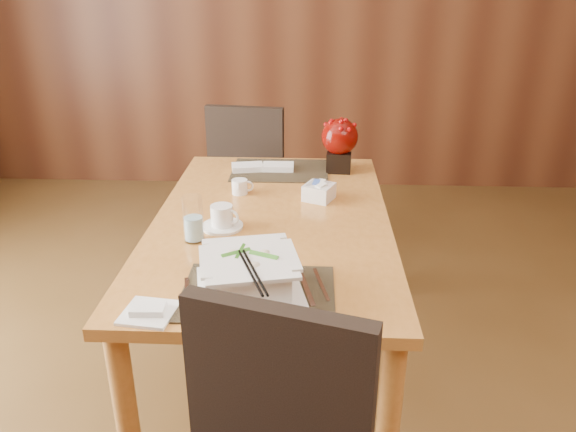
{
  "coord_description": "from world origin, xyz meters",
  "views": [
    {
      "loc": [
        0.15,
        -1.36,
        1.63
      ],
      "look_at": [
        0.07,
        0.35,
        0.87
      ],
      "focal_mm": 35.0,
      "sensor_mm": 36.0,
      "label": 1
    }
  ],
  "objects_px": {
    "water_glass": "(193,219)",
    "sugar_caddy": "(319,192)",
    "far_chair": "(251,174)",
    "berry_decor": "(340,142)",
    "creamer_jug": "(240,187)",
    "dining_table": "(272,241)",
    "coffee_cup": "(222,218)",
    "soup_setting": "(249,275)",
    "bread_plate": "(149,313)"
  },
  "relations": [
    {
      "from": "berry_decor",
      "to": "bread_plate",
      "type": "distance_m",
      "value": 1.37
    },
    {
      "from": "bread_plate",
      "to": "far_chair",
      "type": "bearing_deg",
      "value": 87.06
    },
    {
      "from": "coffee_cup",
      "to": "dining_table",
      "type": "bearing_deg",
      "value": 28.16
    },
    {
      "from": "creamer_jug",
      "to": "soup_setting",
      "type": "bearing_deg",
      "value": -81.94
    },
    {
      "from": "far_chair",
      "to": "coffee_cup",
      "type": "bearing_deg",
      "value": 98.85
    },
    {
      "from": "soup_setting",
      "to": "sugar_caddy",
      "type": "xyz_separation_m",
      "value": [
        0.21,
        0.75,
        -0.03
      ]
    },
    {
      "from": "water_glass",
      "to": "sugar_caddy",
      "type": "distance_m",
      "value": 0.6
    },
    {
      "from": "far_chair",
      "to": "berry_decor",
      "type": "bearing_deg",
      "value": 139.63
    },
    {
      "from": "soup_setting",
      "to": "sugar_caddy",
      "type": "bearing_deg",
      "value": 62.1
    },
    {
      "from": "berry_decor",
      "to": "bread_plate",
      "type": "xyz_separation_m",
      "value": [
        -0.57,
        -1.24,
        -0.14
      ]
    },
    {
      "from": "creamer_jug",
      "to": "dining_table",
      "type": "bearing_deg",
      "value": -59.58
    },
    {
      "from": "water_glass",
      "to": "creamer_jug",
      "type": "bearing_deg",
      "value": 77.27
    },
    {
      "from": "soup_setting",
      "to": "sugar_caddy",
      "type": "relative_size",
      "value": 3.26
    },
    {
      "from": "far_chair",
      "to": "creamer_jug",
      "type": "bearing_deg",
      "value": 100.82
    },
    {
      "from": "dining_table",
      "to": "creamer_jug",
      "type": "bearing_deg",
      "value": 121.58
    },
    {
      "from": "soup_setting",
      "to": "dining_table",
      "type": "bearing_deg",
      "value": 74.99
    },
    {
      "from": "bread_plate",
      "to": "far_chair",
      "type": "height_order",
      "value": "far_chair"
    },
    {
      "from": "soup_setting",
      "to": "far_chair",
      "type": "xyz_separation_m",
      "value": [
        -0.18,
        1.65,
        -0.27
      ]
    },
    {
      "from": "coffee_cup",
      "to": "soup_setting",
      "type": "bearing_deg",
      "value": -71.54
    },
    {
      "from": "soup_setting",
      "to": "coffee_cup",
      "type": "height_order",
      "value": "soup_setting"
    },
    {
      "from": "soup_setting",
      "to": "far_chair",
      "type": "height_order",
      "value": "far_chair"
    },
    {
      "from": "creamer_jug",
      "to": "water_glass",
      "type": "bearing_deg",
      "value": -103.89
    },
    {
      "from": "coffee_cup",
      "to": "water_glass",
      "type": "height_order",
      "value": "water_glass"
    },
    {
      "from": "coffee_cup",
      "to": "bread_plate",
      "type": "bearing_deg",
      "value": -101.42
    },
    {
      "from": "sugar_caddy",
      "to": "berry_decor",
      "type": "relative_size",
      "value": 0.44
    },
    {
      "from": "water_glass",
      "to": "far_chair",
      "type": "bearing_deg",
      "value": 87.56
    },
    {
      "from": "creamer_jug",
      "to": "berry_decor",
      "type": "distance_m",
      "value": 0.55
    },
    {
      "from": "dining_table",
      "to": "creamer_jug",
      "type": "distance_m",
      "value": 0.32
    },
    {
      "from": "sugar_caddy",
      "to": "far_chair",
      "type": "distance_m",
      "value": 1.01
    },
    {
      "from": "creamer_jug",
      "to": "berry_decor",
      "type": "height_order",
      "value": "berry_decor"
    },
    {
      "from": "coffee_cup",
      "to": "far_chair",
      "type": "xyz_separation_m",
      "value": [
        -0.03,
        1.19,
        -0.25
      ]
    },
    {
      "from": "creamer_jug",
      "to": "far_chair",
      "type": "distance_m",
      "value": 0.88
    },
    {
      "from": "water_glass",
      "to": "creamer_jug",
      "type": "xyz_separation_m",
      "value": [
        0.1,
        0.46,
        -0.05
      ]
    },
    {
      "from": "coffee_cup",
      "to": "berry_decor",
      "type": "relative_size",
      "value": 0.61
    },
    {
      "from": "dining_table",
      "to": "soup_setting",
      "type": "bearing_deg",
      "value": -92.53
    },
    {
      "from": "water_glass",
      "to": "bread_plate",
      "type": "height_order",
      "value": "water_glass"
    },
    {
      "from": "coffee_cup",
      "to": "berry_decor",
      "type": "height_order",
      "value": "berry_decor"
    },
    {
      "from": "coffee_cup",
      "to": "sugar_caddy",
      "type": "distance_m",
      "value": 0.46
    },
    {
      "from": "soup_setting",
      "to": "water_glass",
      "type": "xyz_separation_m",
      "value": [
        -0.23,
        0.34,
        0.02
      ]
    },
    {
      "from": "water_glass",
      "to": "sugar_caddy",
      "type": "xyz_separation_m",
      "value": [
        0.44,
        0.4,
        -0.05
      ]
    },
    {
      "from": "dining_table",
      "to": "creamer_jug",
      "type": "relative_size",
      "value": 17.53
    },
    {
      "from": "soup_setting",
      "to": "berry_decor",
      "type": "height_order",
      "value": "berry_decor"
    },
    {
      "from": "coffee_cup",
      "to": "water_glass",
      "type": "distance_m",
      "value": 0.15
    },
    {
      "from": "coffee_cup",
      "to": "water_glass",
      "type": "bearing_deg",
      "value": -126.01
    },
    {
      "from": "coffee_cup",
      "to": "creamer_jug",
      "type": "bearing_deg",
      "value": 86.36
    },
    {
      "from": "water_glass",
      "to": "creamer_jug",
      "type": "relative_size",
      "value": 1.94
    },
    {
      "from": "water_glass",
      "to": "bread_plate",
      "type": "bearing_deg",
      "value": -94.34
    },
    {
      "from": "dining_table",
      "to": "coffee_cup",
      "type": "relative_size",
      "value": 9.76
    },
    {
      "from": "sugar_caddy",
      "to": "far_chair",
      "type": "bearing_deg",
      "value": 113.08
    },
    {
      "from": "dining_table",
      "to": "sugar_caddy",
      "type": "xyz_separation_m",
      "value": [
        0.18,
        0.2,
        0.13
      ]
    }
  ]
}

